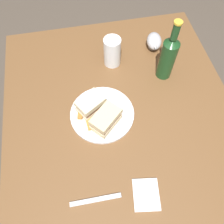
{
  "coord_description": "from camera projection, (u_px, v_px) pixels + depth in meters",
  "views": [
    {
      "loc": [
        -0.44,
        0.13,
        1.57
      ],
      "look_at": [
        0.01,
        0.04,
        0.75
      ],
      "focal_mm": 36.88,
      "sensor_mm": 36.0,
      "label": 1
    }
  ],
  "objects": [
    {
      "name": "dining_table",
      "position": [
        119.0,
        147.0,
        1.28
      ],
      "size": [
        1.17,
        0.98,
        0.72
      ],
      "primitive_type": "cube",
      "color": "brown",
      "rests_on": "ground"
    },
    {
      "name": "pint_glass",
      "position": [
        112.0,
        53.0,
        1.06
      ],
      "size": [
        0.08,
        0.08,
        0.14
      ],
      "color": "white",
      "rests_on": "dining_table"
    },
    {
      "name": "potato_wedge_stray",
      "position": [
        95.0,
        125.0,
        0.92
      ],
      "size": [
        0.05,
        0.02,
        0.02
      ],
      "primitive_type": "cube",
      "rotation": [
        0.0,
        0.0,
        3.14
      ],
      "color": "#AD702D",
      "rests_on": "plate"
    },
    {
      "name": "gravy_boat",
      "position": [
        154.0,
        41.0,
        1.12
      ],
      "size": [
        0.13,
        0.09,
        0.07
      ],
      "color": "#B7B7BC",
      "rests_on": "dining_table"
    },
    {
      "name": "potato_wedge_left_edge",
      "position": [
        94.0,
        124.0,
        0.92
      ],
      "size": [
        0.04,
        0.04,
        0.02
      ],
      "primitive_type": "cube",
      "rotation": [
        0.0,
        0.0,
        5.57
      ],
      "color": "gold",
      "rests_on": "plate"
    },
    {
      "name": "sandwich_half_left",
      "position": [
        91.0,
        105.0,
        0.94
      ],
      "size": [
        0.12,
        0.13,
        0.07
      ],
      "color": "beige",
      "rests_on": "plate"
    },
    {
      "name": "napkin",
      "position": [
        146.0,
        195.0,
        0.8
      ],
      "size": [
        0.12,
        0.11,
        0.01
      ],
      "primitive_type": "cube",
      "rotation": [
        0.0,
        0.0,
        -0.15
      ],
      "color": "white",
      "rests_on": "dining_table"
    },
    {
      "name": "cider_bottle",
      "position": [
        168.0,
        57.0,
        0.97
      ],
      "size": [
        0.07,
        0.07,
        0.29
      ],
      "color": "#19421E",
      "rests_on": "dining_table"
    },
    {
      "name": "potato_wedge_back",
      "position": [
        80.0,
        114.0,
        0.94
      ],
      "size": [
        0.05,
        0.03,
        0.02
      ],
      "primitive_type": "cube",
      "rotation": [
        0.0,
        0.0,
        6.05
      ],
      "color": "#AD702D",
      "rests_on": "plate"
    },
    {
      "name": "potato_wedge_front",
      "position": [
        93.0,
        114.0,
        0.94
      ],
      "size": [
        0.02,
        0.04,
        0.02
      ],
      "primitive_type": "cube",
      "rotation": [
        0.0,
        0.0,
        1.69
      ],
      "color": "#AD702D",
      "rests_on": "plate"
    },
    {
      "name": "potato_wedge_right_edge",
      "position": [
        96.0,
        121.0,
        0.93
      ],
      "size": [
        0.03,
        0.06,
        0.02
      ],
      "primitive_type": "cube",
      "rotation": [
        0.0,
        0.0,
        1.25
      ],
      "color": "gold",
      "rests_on": "plate"
    },
    {
      "name": "sandwich_half_right",
      "position": [
        106.0,
        119.0,
        0.9
      ],
      "size": [
        0.14,
        0.14,
        0.07
      ],
      "color": "beige",
      "rests_on": "plate"
    },
    {
      "name": "potato_wedge_middle",
      "position": [
        90.0,
        124.0,
        0.92
      ],
      "size": [
        0.05,
        0.03,
        0.02
      ],
      "primitive_type": "cube",
      "rotation": [
        0.0,
        0.0,
        0.08
      ],
      "color": "#B77F33",
      "rests_on": "plate"
    },
    {
      "name": "plate",
      "position": [
        102.0,
        114.0,
        0.96
      ],
      "size": [
        0.27,
        0.27,
        0.01
      ],
      "primitive_type": "cylinder",
      "color": "white",
      "rests_on": "dining_table"
    },
    {
      "name": "ground_plane",
      "position": [
        118.0,
        166.0,
        1.59
      ],
      "size": [
        6.0,
        6.0,
        0.0
      ],
      "primitive_type": "plane",
      "color": "#4C4238"
    },
    {
      "name": "fork",
      "position": [
        96.0,
        200.0,
        0.8
      ],
      "size": [
        0.02,
        0.18,
        0.01
      ],
      "primitive_type": "cube",
      "rotation": [
        0.0,
        0.0,
        1.56
      ],
      "color": "silver",
      "rests_on": "dining_table"
    }
  ]
}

